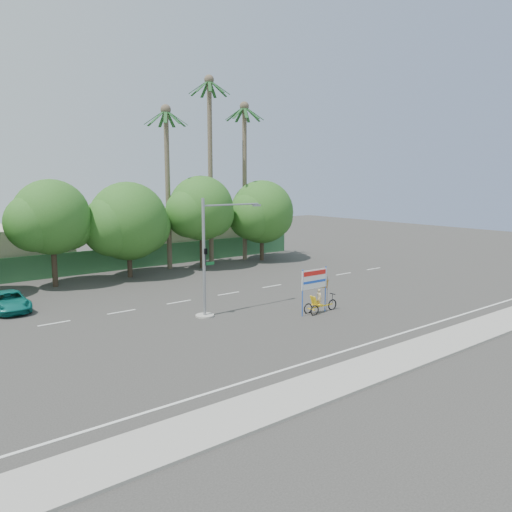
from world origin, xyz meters
TOP-DOWN VIEW (x-y plane):
  - ground at (0.00, 0.00)m, footprint 120.00×120.00m
  - sidewalk_near at (0.00, -7.50)m, footprint 50.00×2.40m
  - fence at (0.00, 21.50)m, footprint 38.00×0.08m
  - building_right at (8.00, 26.00)m, footprint 14.00×8.00m
  - tree_left at (-7.05, 18.00)m, footprint 6.66×5.60m
  - tree_center at (-1.05, 18.00)m, footprint 7.62×6.40m
  - tree_right at (5.95, 18.00)m, footprint 6.90×5.80m
  - tree_far_right at (12.95, 18.00)m, footprint 7.38×6.20m
  - palm_tall at (8.00, 19.50)m, footprint 3.73×3.79m
  - palm_mid at (12.00, 19.50)m, footprint 3.73×3.79m
  - palm_short at (3.50, 19.50)m, footprint 3.73×3.79m
  - traffic_signal at (-2.20, 3.98)m, footprint 4.72×1.10m
  - trike_billboard at (3.30, 0.44)m, footprint 2.92×0.68m
  - pickup_truck at (-11.37, 12.49)m, footprint 2.10×4.41m

SIDE VIEW (x-z plane):
  - ground at x=0.00m, z-range 0.00..0.00m
  - sidewalk_near at x=0.00m, z-range 0.00..0.12m
  - pickup_truck at x=-11.37m, z-range 0.00..1.21m
  - fence at x=0.00m, z-range 0.00..2.00m
  - trike_billboard at x=3.30m, z-range -0.28..2.59m
  - building_right at x=8.00m, z-range 0.00..3.60m
  - traffic_signal at x=-2.20m, z-range -0.58..6.42m
  - tree_center at x=-1.05m, z-range 0.54..8.39m
  - tree_far_right at x=12.95m, z-range 0.68..8.61m
  - tree_left at x=-7.05m, z-range 1.02..9.09m
  - tree_right at x=5.95m, z-range 1.06..9.42m
  - palm_short at x=3.50m, z-range 1.64..16.09m
  - palm_mid at x=12.00m, z-range 1.67..17.12m
  - palm_tall at x=8.00m, z-range 1.74..19.19m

